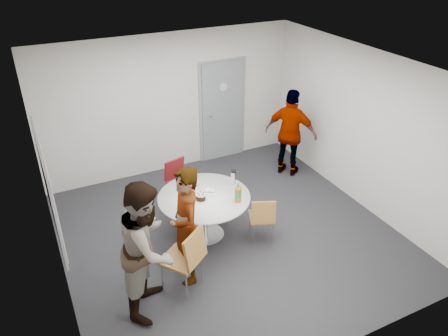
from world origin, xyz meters
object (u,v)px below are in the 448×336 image
whiteboard (48,187)px  chair_far (178,178)px  door (222,111)px  chair_near_right (262,216)px  person_right (291,133)px  chair_near_left (187,255)px  person_main (186,227)px  table (206,201)px  person_left (148,247)px

whiteboard → chair_far: 2.48m
door → chair_near_right: 3.00m
person_right → chair_far: bearing=53.1°
door → person_right: (0.85, -1.24, -0.16)m
chair_near_left → person_main: size_ratio=0.57×
table → chair_near_left: size_ratio=1.44×
chair_near_left → person_left: 0.59m
door → chair_near_left: size_ratio=2.16×
table → person_right: 2.53m
chair_far → person_left: size_ratio=0.47×
chair_near_right → person_right: (1.56, 1.63, 0.39)m
chair_near_left → chair_far: size_ratio=1.15×
door → person_left: (-2.63, -3.34, -0.11)m
chair_near_left → person_left: bearing=144.3°
chair_near_left → table: bearing=18.3°
whiteboard → person_left: (0.93, -1.06, -0.53)m
person_main → chair_far: bearing=170.4°
door → table: bearing=-121.2°
person_main → person_right: same height
person_left → door: bearing=-5.3°
table → chair_near_right: 0.89m
chair_far → table: bearing=78.7°
whiteboard → person_left: 1.51m
table → person_left: (-1.21, -1.00, 0.28)m
chair_near_left → person_right: bearing=-1.1°
person_left → person_right: (3.48, 2.10, -0.05)m
chair_near_right → person_right: 2.29m
chair_near_left → chair_far: chair_near_left is taller
door → chair_far: door is taller
whiteboard → table: 2.29m
door → chair_near_left: bearing=-122.5°
whiteboard → person_left: bearing=-48.6°
chair_near_right → person_left: size_ratio=0.43×
table → chair_far: size_ratio=1.65×
person_main → person_right: 3.43m
whiteboard → chair_near_right: size_ratio=2.40×
chair_near_left → person_left: person_left is taller
whiteboard → person_right: 4.57m
chair_near_right → chair_far: size_ratio=0.93×
whiteboard → person_right: bearing=13.3°
chair_near_right → person_main: bearing=-147.8°
chair_near_right → person_main: size_ratio=0.46×
chair_near_right → chair_far: (-0.77, 1.55, 0.04)m
chair_near_right → person_left: bearing=-143.5°
person_main → chair_near_right: bearing=107.3°
door → chair_far: 2.04m
chair_near_left → person_main: 0.37m
door → chair_far: bearing=-138.6°
person_left → table: bearing=-17.5°
chair_near_right → chair_far: 1.73m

